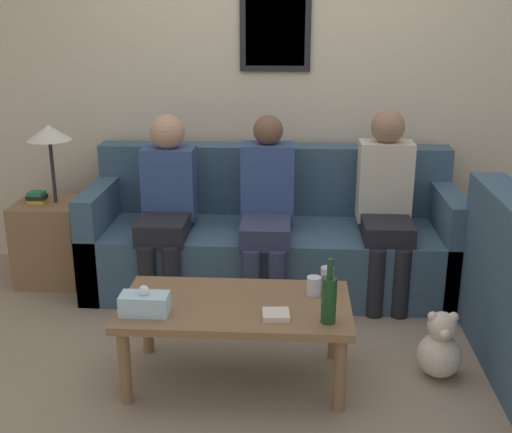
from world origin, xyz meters
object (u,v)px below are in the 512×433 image
Objects in this scene: coffee_table at (236,313)px; couch_main at (271,240)px; person_right at (386,199)px; wine_bottle at (329,299)px; teddy_bear at (440,348)px; person_middle at (267,203)px; person_left at (167,199)px; drinking_glass at (314,286)px.

couch_main is at bearing 83.81° from coffee_table.
person_right reaches higher than couch_main.
wine_bottle is 0.76m from teddy_bear.
coffee_table is 0.94× the size of person_right.
person_right is (0.41, 1.26, 0.11)m from wine_bottle.
person_middle is (-0.02, -0.18, 0.31)m from couch_main.
person_left is 3.26× the size of teddy_bear.
person_middle is (0.65, -0.01, -0.02)m from person_left.
person_right reaches higher than coffee_table.
drinking_glass reaches higher than teddy_bear.
person_middle reaches higher than coffee_table.
couch_main is 7.72× the size of wine_bottle.
drinking_glass is at bearing -116.35° from person_right.
person_middle is (0.11, 1.03, 0.26)m from coffee_table.
person_left reaches higher than wine_bottle.
coffee_table is 1.20m from person_left.
teddy_bear is at bearing 24.32° from wine_bottle.
wine_bottle reaches higher than coffee_table.
couch_main is at bearing 128.99° from teddy_bear.
person_left reaches higher than couch_main.
drinking_glass is at bearing 177.45° from teddy_bear.
couch_main is 25.47× the size of drinking_glass.
person_left is at bearing 117.39° from coffee_table.
coffee_table is 3.16× the size of teddy_bear.
wine_bottle is at bearing -74.25° from person_middle.
couch_main is 1.45m from wine_bottle.
drinking_glass is 0.08× the size of person_right.
teddy_bear is (0.93, -0.94, -0.48)m from person_middle.
coffee_table is 1.41m from person_right.
person_middle is at bearing -176.33° from person_right.
teddy_bear is (0.91, -1.12, -0.16)m from couch_main.
couch_main is 2.06× the size of person_middle.
couch_main is at bearing 103.16° from drinking_glass.
coffee_table is (-0.13, -1.22, 0.05)m from couch_main.
teddy_bear is at bearing -51.01° from couch_main.
person_left reaches higher than coffee_table.
person_right is at bearing 3.67° from person_middle.
wine_bottle is 0.31m from drinking_glass.
wine_bottle is 0.26× the size of person_right.
person_left is at bearing 149.08° from teddy_bear.
wine_bottle is (0.45, -0.17, 0.17)m from coffee_table.
person_right is (0.48, 0.96, 0.19)m from drinking_glass.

